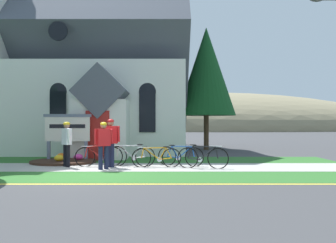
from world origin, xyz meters
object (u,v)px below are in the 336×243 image
cyclist_in_yellow_jersey (67,141)px  cyclist_in_green_jersey (104,142)px  church_sign (68,130)px  bicycle_green (100,156)px  bicycle_orange (203,157)px  roadside_conifer (207,71)px  bicycle_white (181,156)px  bicycle_red (132,156)px  cyclist_in_red_jersey (111,139)px  bicycle_yellow (157,157)px

cyclist_in_yellow_jersey → cyclist_in_green_jersey: bearing=-26.8°
church_sign → bicycle_green: size_ratio=1.15×
bicycle_orange → bicycle_green: bicycle_orange is taller
church_sign → roadside_conifer: size_ratio=0.27×
bicycle_white → roadside_conifer: size_ratio=0.23×
bicycle_white → bicycle_red: bearing=-175.5°
bicycle_white → bicycle_green: bicycle_green is taller
bicycle_white → cyclist_in_green_jersey: (-2.64, -1.11, 0.57)m
church_sign → bicycle_red: church_sign is taller
church_sign → bicycle_green: bearing=-47.4°
bicycle_red → cyclist_in_red_jersey: bearing=-154.1°
bicycle_yellow → cyclist_in_green_jersey: bearing=-159.7°
bicycle_white → bicycle_yellow: 0.97m
bicycle_green → bicycle_orange: bearing=-9.5°
bicycle_green → cyclist_in_red_jersey: size_ratio=0.98×
cyclist_in_yellow_jersey → cyclist_in_red_jersey: cyclist_in_red_jersey is taller
bicycle_red → cyclist_in_green_jersey: (-0.85, -0.96, 0.55)m
bicycle_white → cyclist_in_green_jersey: size_ratio=1.04×
bicycle_white → roadside_conifer: bearing=77.8°
church_sign → cyclist_in_red_jersey: size_ratio=1.13×
cyclist_in_red_jersey → bicycle_orange: bearing=-5.5°
church_sign → bicycle_green: (1.64, -1.78, -0.92)m
bicycle_orange → bicycle_white: size_ratio=1.06×
bicycle_red → bicycle_yellow: size_ratio=1.00×
bicycle_orange → bicycle_red: (-2.54, 0.65, 0.00)m
cyclist_in_green_jersey → cyclist_in_yellow_jersey: bearing=153.2°
roadside_conifer → bicycle_green: bearing=-119.0°
bicycle_orange → roadside_conifer: bearing=83.3°
cyclist_in_green_jersey → church_sign: bearing=125.7°
bicycle_orange → cyclist_in_green_jersey: 3.45m
bicycle_white → cyclist_in_green_jersey: cyclist_in_green_jersey is taller
cyclist_in_green_jersey → bicycle_red: bearing=48.7°
bicycle_orange → cyclist_in_yellow_jersey: size_ratio=1.09×
bicycle_white → roadside_conifer: (1.82, 8.44, 4.28)m
roadside_conifer → bicycle_white: bearing=-102.2°
bicycle_white → bicycle_red: 1.80m
bicycle_green → cyclist_in_green_jersey: size_ratio=1.05×
cyclist_in_red_jersey → bicycle_green: bearing=146.2°
bicycle_white → cyclist_in_red_jersey: (-2.49, -0.48, 0.65)m
cyclist_in_yellow_jersey → bicycle_yellow: bearing=-1.2°
bicycle_orange → bicycle_yellow: 1.64m
bicycle_yellow → cyclist_in_green_jersey: size_ratio=1.10×
bicycle_yellow → cyclist_in_yellow_jersey: 3.29m
bicycle_yellow → roadside_conifer: roadside_conifer is taller
cyclist_in_yellow_jersey → bicycle_white: bearing=5.2°
bicycle_orange → roadside_conifer: roadside_conifer is taller
cyclist_in_green_jersey → bicycle_yellow: bearing=20.3°
cyclist_in_red_jersey → bicycle_yellow: bearing=1.2°
church_sign → bicycle_orange: bearing=-24.2°
bicycle_red → roadside_conifer: 10.25m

